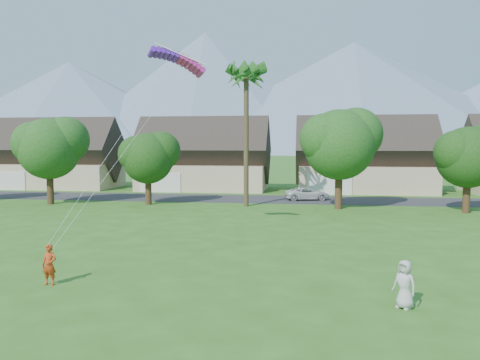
% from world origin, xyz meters
% --- Properties ---
extents(ground, '(500.00, 500.00, 0.00)m').
position_xyz_m(ground, '(0.00, 0.00, 0.00)').
color(ground, '#2D6019').
rests_on(ground, ground).
extents(street, '(90.00, 7.00, 0.01)m').
position_xyz_m(street, '(0.00, 34.00, 0.01)').
color(street, '#2D2D30').
rests_on(street, ground).
extents(kite_flyer, '(0.60, 0.41, 1.62)m').
position_xyz_m(kite_flyer, '(-6.81, 4.48, 0.81)').
color(kite_flyer, '#B93A15').
rests_on(kite_flyer, ground).
extents(watcher, '(0.95, 0.93, 1.66)m').
position_xyz_m(watcher, '(6.48, 3.68, 0.83)').
color(watcher, '#B9BAB5').
rests_on(watcher, ground).
extents(parked_car, '(4.72, 2.96, 1.21)m').
position_xyz_m(parked_car, '(3.40, 34.00, 0.61)').
color(parked_car, silver).
rests_on(parked_car, ground).
extents(mountain_ridge, '(540.00, 240.00, 70.00)m').
position_xyz_m(mountain_ridge, '(10.40, 260.00, 29.07)').
color(mountain_ridge, slate).
rests_on(mountain_ridge, ground).
extents(houses_row, '(72.75, 8.19, 8.86)m').
position_xyz_m(houses_row, '(0.49, 42.99, 3.44)').
color(houses_row, beige).
rests_on(houses_row, ground).
extents(tree_row, '(62.27, 6.67, 8.45)m').
position_xyz_m(tree_row, '(-1.14, 27.92, 4.89)').
color(tree_row, '#47301C').
rests_on(tree_row, ground).
extents(fan_palm, '(3.00, 3.00, 13.80)m').
position_xyz_m(fan_palm, '(-2.00, 28.50, 11.80)').
color(fan_palm, '#4C3D26').
rests_on(fan_palm, ground).
extents(parafoil_kite, '(3.48, 1.60, 0.50)m').
position_xyz_m(parafoil_kite, '(-4.09, 13.88, 10.40)').
color(parafoil_kite, '#671BCF').
rests_on(parafoil_kite, ground).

